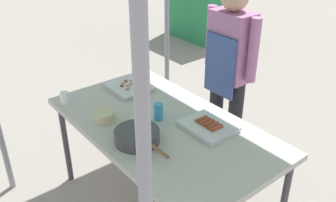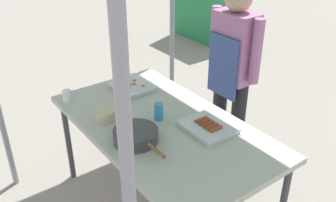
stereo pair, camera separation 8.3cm
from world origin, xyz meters
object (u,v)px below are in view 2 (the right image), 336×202
at_px(tray_grilled_sausages, 208,127).
at_px(condiment_bowl, 105,115).
at_px(drink_cup_by_wok, 159,112).
at_px(vendor_woman, 232,65).
at_px(cooking_wok, 136,135).
at_px(drink_cup_near_edge, 67,96).
at_px(tray_meat_skewers, 132,86).
at_px(stall_table, 162,130).

distance_m(tray_grilled_sausages, condiment_bowl, 0.69).
xyz_separation_m(drink_cup_by_wok, vendor_woman, (-0.13, 0.81, 0.09)).
xyz_separation_m(tray_grilled_sausages, condiment_bowl, (-0.50, -0.47, 0.02)).
relative_size(cooking_wok, drink_cup_near_edge, 4.99).
bearing_deg(tray_meat_skewers, stall_table, -11.48).
relative_size(stall_table, drink_cup_near_edge, 18.35).
bearing_deg(condiment_bowl, cooking_wok, 5.33).
bearing_deg(drink_cup_near_edge, tray_grilled_sausages, 32.50).
height_order(drink_cup_near_edge, drink_cup_by_wok, drink_cup_by_wok).
distance_m(tray_grilled_sausages, cooking_wok, 0.47).
distance_m(tray_grilled_sausages, vendor_woman, 0.77).
bearing_deg(vendor_woman, tray_meat_skewers, 62.08).
bearing_deg(drink_cup_near_edge, cooking_wok, 10.02).
distance_m(cooking_wok, drink_cup_by_wok, 0.29).
xyz_separation_m(stall_table, tray_meat_skewers, (-0.56, 0.11, 0.07)).
height_order(stall_table, tray_grilled_sausages, tray_grilled_sausages).
bearing_deg(condiment_bowl, tray_meat_skewers, 126.81).
bearing_deg(vendor_woman, tray_grilled_sausages, 123.91).
bearing_deg(tray_meat_skewers, drink_cup_by_wok, -11.33).
height_order(condiment_bowl, vendor_woman, vendor_woman).
bearing_deg(tray_meat_skewers, vendor_woman, 62.08).
relative_size(tray_grilled_sausages, cooking_wok, 0.75).
xyz_separation_m(condiment_bowl, drink_cup_by_wok, (0.21, 0.29, 0.02)).
height_order(tray_meat_skewers, vendor_woman, vendor_woman).
distance_m(stall_table, vendor_woman, 0.87).
height_order(tray_meat_skewers, cooking_wok, cooking_wok).
xyz_separation_m(cooking_wok, drink_cup_by_wok, (-0.13, 0.26, 0.02)).
height_order(cooking_wok, vendor_woman, vendor_woman).
relative_size(condiment_bowl, drink_cup_near_edge, 1.65).
relative_size(tray_grilled_sausages, drink_cup_by_wok, 2.77).
xyz_separation_m(drink_cup_near_edge, vendor_woman, (0.47, 1.20, 0.10)).
bearing_deg(cooking_wok, drink_cup_near_edge, -169.98).
height_order(drink_cup_near_edge, vendor_woman, vendor_woman).
bearing_deg(drink_cup_by_wok, stall_table, -12.83).
xyz_separation_m(drink_cup_near_edge, drink_cup_by_wok, (0.60, 0.39, 0.01)).
height_order(tray_meat_skewers, drink_cup_by_wok, drink_cup_by_wok).
height_order(drink_cup_by_wok, vendor_woman, vendor_woman).
distance_m(tray_grilled_sausages, drink_cup_by_wok, 0.35).
relative_size(cooking_wok, vendor_woman, 0.28).
bearing_deg(stall_table, tray_grilled_sausages, 39.12).
bearing_deg(stall_table, tray_meat_skewers, 168.52).
bearing_deg(tray_grilled_sausages, cooking_wok, -110.38).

